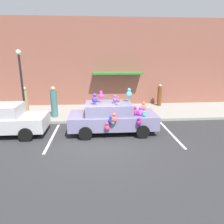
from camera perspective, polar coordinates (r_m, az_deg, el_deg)
The scene contains 12 objects.
ground_plane at distance 9.36m, azimuth -3.70°, elevation -8.87°, with size 60.00×60.00×0.00m, color #2D2D30.
sidewalk at distance 14.04m, azimuth -4.00°, elevation -0.06°, with size 24.00×4.00×0.15m, color gray.
storefront_building at distance 15.67m, azimuth -4.24°, elevation 13.16°, with size 24.00×1.25×6.40m.
parking_stripe_front at distance 10.94m, azimuth 15.99°, elevation -5.74°, with size 0.12×3.60×0.01m, color silver.
parking_stripe_rear at distance 10.51m, azimuth -16.13°, elevation -6.65°, with size 0.12×3.60×0.01m, color silver.
plush_covered_car at distance 10.47m, azimuth -0.02°, elevation -1.39°, with size 4.39×2.16×2.25m.
parked_sedan_behind at distance 11.44m, azimuth -27.98°, elevation -1.91°, with size 4.10×1.96×1.54m.
teddy_bear_on_sidewalk at distance 12.95m, azimuth -5.38°, elevation 0.44°, with size 0.38×0.32×0.73m.
street_lamp_post at distance 12.79m, azimuth -23.76°, elevation 8.53°, with size 0.28×0.28×3.98m.
pedestrian_near_shopfront at distance 14.15m, azimuth -22.73°, elevation 2.69°, with size 0.31×0.31×1.78m.
pedestrian_walking_past at distance 15.74m, azimuth 12.99°, elevation 4.41°, with size 0.32×0.32×1.62m.
pedestrian_by_lamp at distance 13.03m, azimuth -15.73°, elevation 2.43°, with size 0.40×0.40×1.89m.
Camera 1 is at (-0.06, -8.51, 3.90)m, focal length 33.09 mm.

